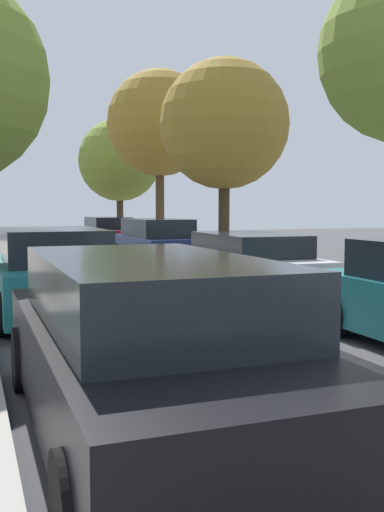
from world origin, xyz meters
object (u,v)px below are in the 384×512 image
Objects in this scene: parked_car_left_near at (53,274)px; parked_car_right_far at (157,243)px; street_tree_right_near at (224,125)px; street_tree_right_far at (160,124)px; parked_car_left_nearest at (147,348)px; street_tree_right_farthest at (120,160)px; parked_car_right_near at (246,263)px; parked_car_right_farthest at (107,234)px.

parked_car_left_near is 0.91× the size of parked_car_right_far.
street_tree_right_far reaches higher than street_tree_right_near.
parked_car_left_nearest is 25.94m from street_tree_right_farthest.
parked_car_right_far reaches higher than parked_car_right_near.
parked_car_right_farthest is at bearing 126.71° from street_tree_right_far.
parked_car_left_nearest is at bearing -90.00° from parked_car_left_near.
street_tree_right_farthest reaches higher than parked_car_right_far.
parked_car_left_near is 14.74m from street_tree_right_far.
street_tree_right_farthest reaches higher than parked_car_left_nearest.
parked_car_left_nearest reaches higher than parked_car_right_near.
street_tree_right_near is (1.68, 4.97, 3.67)m from parked_car_right_near.
parked_car_right_far reaches higher than parked_car_left_nearest.
parked_car_left_near is 9.42m from street_tree_right_near.
street_tree_right_far is at bearing 90.00° from street_tree_right_near.
parked_car_left_nearest is at bearing -103.44° from street_tree_right_farthest.
parked_car_left_near reaches higher than parked_car_right_near.
parked_car_left_nearest is 1.03× the size of parked_car_right_farthest.
street_tree_right_far is (1.67, -2.25, 4.49)m from parked_car_right_farthest.
parked_car_right_far reaches higher than parked_car_right_farthest.
parked_car_right_farthest is 9.50m from street_tree_right_near.
parked_car_left_near is 0.91× the size of parked_car_right_farthest.
street_tree_right_near is 13.07m from street_tree_right_farthest.
parked_car_right_near is at bearing -95.31° from street_tree_right_farthest.
parked_car_left_nearest is 0.74× the size of street_tree_right_farthest.
street_tree_right_farthest reaches higher than parked_car_right_near.
street_tree_right_near reaches higher than parked_car_right_near.
street_tree_right_near reaches higher than parked_car_left_near.
parked_car_right_far is 7.11m from parked_car_right_farthest.
parked_car_left_nearest is 20.99m from parked_car_right_farthest.
street_tree_right_farthest is at bearing 81.76° from parked_car_right_far.
parked_car_left_near is 0.66× the size of street_tree_right_near.
parked_car_right_far is (4.30, 13.44, -0.00)m from parked_car_left_nearest.
street_tree_right_near is 0.86× the size of street_tree_right_far.
parked_car_right_far is at bearing 137.92° from street_tree_right_near.
street_tree_right_near is at bearing -42.08° from parked_car_right_far.
parked_car_left_nearest is at bearing -108.08° from street_tree_right_far.
parked_car_right_near is at bearing -98.40° from street_tree_right_far.
street_tree_right_farthest is (1.67, 4.45, 3.52)m from parked_car_right_farthest.
street_tree_right_near is at bearing -90.00° from street_tree_right_far.
parked_car_right_far is at bearing -98.24° from street_tree_right_farthest.
street_tree_right_near is 0.99× the size of street_tree_right_farthest.
parked_car_left_nearest is at bearing -107.74° from parked_car_right_far.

